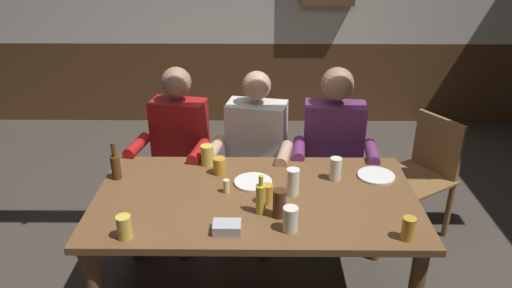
# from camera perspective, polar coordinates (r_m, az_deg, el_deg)

# --- Properties ---
(ground_plane) EXTENTS (7.37, 7.37, 0.00)m
(ground_plane) POSITION_cam_1_polar(r_m,az_deg,el_deg) (3.33, -0.01, -15.43)
(ground_plane) COLOR #423A33
(back_wall_wainscot) EXTENTS (6.14, 0.12, 0.90)m
(back_wall_wainscot) POSITION_cam_1_polar(r_m,az_deg,el_deg) (5.58, 0.26, 7.28)
(back_wall_wainscot) COLOR brown
(back_wall_wainscot) RESTS_ON ground_plane
(dining_table) EXTENTS (1.81, 0.97, 0.74)m
(dining_table) POSITION_cam_1_polar(r_m,az_deg,el_deg) (2.80, -0.05, -7.77)
(dining_table) COLOR brown
(dining_table) RESTS_ON ground_plane
(person_0) EXTENTS (0.56, 0.56, 1.25)m
(person_0) POSITION_cam_1_polar(r_m,az_deg,el_deg) (3.45, -9.20, -0.61)
(person_0) COLOR #AD1919
(person_0) RESTS_ON ground_plane
(person_1) EXTENTS (0.59, 0.60, 1.23)m
(person_1) POSITION_cam_1_polar(r_m,az_deg,el_deg) (3.41, -0.14, -0.72)
(person_1) COLOR silver
(person_1) RESTS_ON ground_plane
(person_2) EXTENTS (0.58, 0.53, 1.25)m
(person_2) POSITION_cam_1_polar(r_m,az_deg,el_deg) (3.44, 9.03, -0.45)
(person_2) COLOR #6B2D66
(person_2) RESTS_ON ground_plane
(chair_empty_near_right) EXTENTS (0.61, 0.61, 0.88)m
(chair_empty_near_right) POSITION_cam_1_polar(r_m,az_deg,el_deg) (3.74, 18.92, -3.18)
(chair_empty_near_right) COLOR brown
(chair_empty_near_right) RESTS_ON ground_plane
(table_candle) EXTENTS (0.04, 0.04, 0.08)m
(table_candle) POSITION_cam_1_polar(r_m,az_deg,el_deg) (2.77, -3.49, -4.93)
(table_candle) COLOR #F9E08C
(table_candle) RESTS_ON dining_table
(condiment_caddy) EXTENTS (0.14, 0.10, 0.05)m
(condiment_caddy) POSITION_cam_1_polar(r_m,az_deg,el_deg) (2.45, -3.42, -9.70)
(condiment_caddy) COLOR #B2B7BC
(condiment_caddy) RESTS_ON dining_table
(plate_0) EXTENTS (0.22, 0.22, 0.01)m
(plate_0) POSITION_cam_1_polar(r_m,az_deg,el_deg) (2.87, -0.34, -4.49)
(plate_0) COLOR white
(plate_0) RESTS_ON dining_table
(plate_1) EXTENTS (0.22, 0.22, 0.01)m
(plate_1) POSITION_cam_1_polar(r_m,az_deg,el_deg) (3.02, 13.87, -3.62)
(plate_1) COLOR white
(plate_1) RESTS_ON dining_table
(bottle_0) EXTENTS (0.06, 0.06, 0.23)m
(bottle_0) POSITION_cam_1_polar(r_m,az_deg,el_deg) (3.00, -16.10, -2.42)
(bottle_0) COLOR #593314
(bottle_0) RESTS_ON dining_table
(bottle_1) EXTENTS (0.05, 0.05, 0.22)m
(bottle_1) POSITION_cam_1_polar(r_m,az_deg,el_deg) (2.56, 0.57, -6.35)
(bottle_1) COLOR gold
(bottle_1) RESTS_ON dining_table
(pint_glass_0) EXTENTS (0.07, 0.07, 0.12)m
(pint_glass_0) POSITION_cam_1_polar(r_m,az_deg,el_deg) (2.47, -15.15, -9.37)
(pint_glass_0) COLOR #E5C64C
(pint_glass_0) RESTS_ON dining_table
(pint_glass_1) EXTENTS (0.07, 0.07, 0.14)m
(pint_glass_1) POSITION_cam_1_polar(r_m,az_deg,el_deg) (2.92, 9.28, -2.89)
(pint_glass_1) COLOR white
(pint_glass_1) RESTS_ON dining_table
(pint_glass_2) EXTENTS (0.08, 0.08, 0.13)m
(pint_glass_2) POSITION_cam_1_polar(r_m,az_deg,el_deg) (2.44, 4.05, -8.77)
(pint_glass_2) COLOR white
(pint_glass_2) RESTS_ON dining_table
(pint_glass_3) EXTENTS (0.08, 0.08, 0.13)m
(pint_glass_3) POSITION_cam_1_polar(r_m,az_deg,el_deg) (3.07, -5.73, -1.31)
(pint_glass_3) COLOR #E5C64C
(pint_glass_3) RESTS_ON dining_table
(pint_glass_4) EXTENTS (0.06, 0.06, 0.11)m
(pint_glass_4) POSITION_cam_1_polar(r_m,az_deg,el_deg) (2.66, 1.32, -5.87)
(pint_glass_4) COLOR gold
(pint_glass_4) RESTS_ON dining_table
(pint_glass_5) EXTENTS (0.07, 0.07, 0.16)m
(pint_glass_5) POSITION_cam_1_polar(r_m,az_deg,el_deg) (2.54, 2.74, -6.96)
(pint_glass_5) COLOR #4C2D19
(pint_glass_5) RESTS_ON dining_table
(pint_glass_6) EXTENTS (0.07, 0.07, 0.12)m
(pint_glass_6) POSITION_cam_1_polar(r_m,az_deg,el_deg) (2.49, 17.39, -9.42)
(pint_glass_6) COLOR gold
(pint_glass_6) RESTS_ON dining_table
(pint_glass_7) EXTENTS (0.08, 0.08, 0.10)m
(pint_glass_7) POSITION_cam_1_polar(r_m,az_deg,el_deg) (2.96, -4.30, -2.57)
(pint_glass_7) COLOR gold
(pint_glass_7) RESTS_ON dining_table
(pint_glass_8) EXTENTS (0.07, 0.07, 0.16)m
(pint_glass_8) POSITION_cam_1_polar(r_m,az_deg,el_deg) (2.73, 4.33, -4.45)
(pint_glass_8) COLOR white
(pint_glass_8) RESTS_ON dining_table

